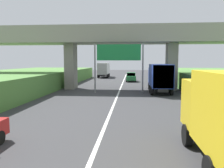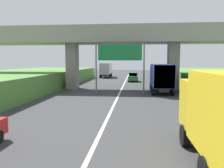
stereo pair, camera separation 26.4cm
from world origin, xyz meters
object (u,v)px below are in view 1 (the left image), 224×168
object	(u,v)px
truck_blue	(159,77)
construction_barrel_2	(188,99)
truck_white	(104,69)
construction_barrel_1	(207,111)
car_green	(131,77)
overhead_highway_sign	(119,56)

from	to	relation	value
truck_blue	construction_barrel_2	bearing A→B (deg)	-77.07
construction_barrel_2	truck_white	bearing A→B (deg)	109.45
construction_barrel_1	car_green	bearing A→B (deg)	100.80
truck_white	car_green	xyz separation A→B (m)	(6.51, -10.85, -1.08)
truck_blue	car_green	world-z (taller)	truck_blue
car_green	truck_white	bearing A→B (deg)	120.99
construction_barrel_1	construction_barrel_2	xyz separation A→B (m)	(-0.02, 4.85, 0.00)
overhead_highway_sign	truck_white	world-z (taller)	overhead_highway_sign
car_green	construction_barrel_1	size ratio (longest dim) A/B	4.56
car_green	construction_barrel_1	bearing A→B (deg)	-79.20
truck_white	construction_barrel_2	world-z (taller)	truck_white
truck_white	construction_barrel_2	size ratio (longest dim) A/B	8.11
truck_white	overhead_highway_sign	bearing A→B (deg)	-79.23
overhead_highway_sign	construction_barrel_2	distance (m)	10.02
construction_barrel_2	truck_blue	bearing A→B (deg)	102.93
construction_barrel_1	truck_white	bearing A→B (deg)	107.14
overhead_highway_sign	car_green	distance (m)	16.13
truck_white	truck_blue	distance (m)	27.54
overhead_highway_sign	truck_white	xyz separation A→B (m)	(-5.04, 26.51, -2.47)
construction_barrel_2	construction_barrel_1	bearing A→B (deg)	-89.78
truck_blue	construction_barrel_2	distance (m)	7.61
car_green	construction_barrel_2	distance (m)	22.68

